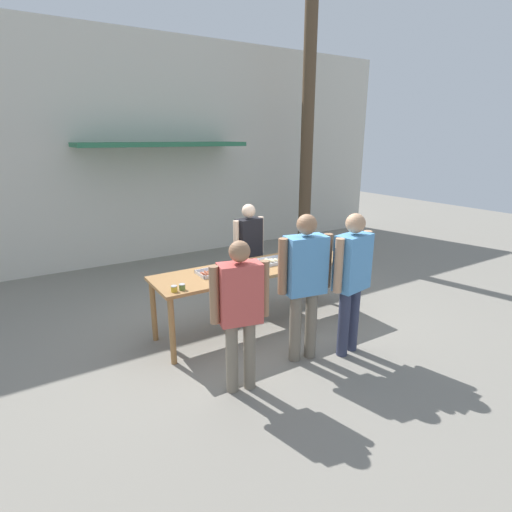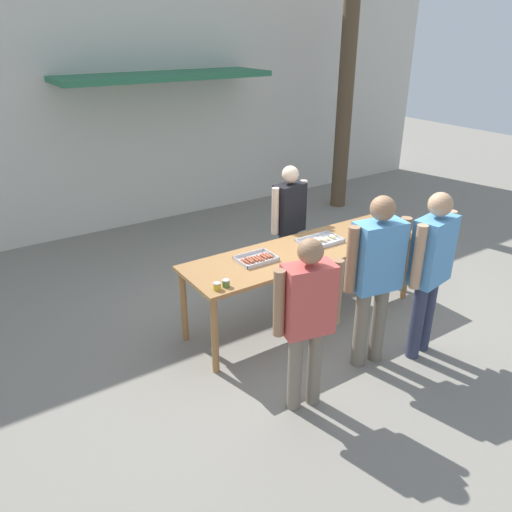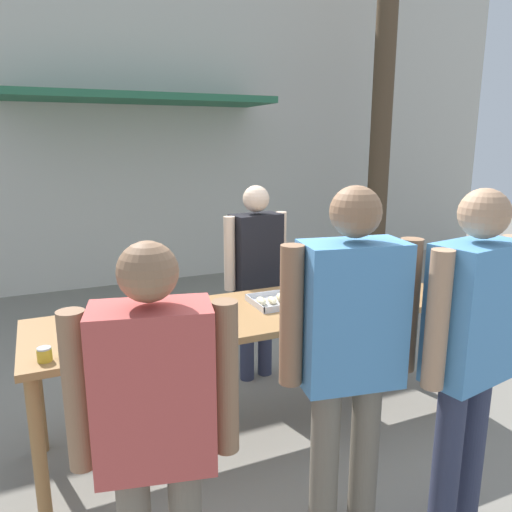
{
  "view_description": "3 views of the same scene",
  "coord_description": "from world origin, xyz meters",
  "px_view_note": "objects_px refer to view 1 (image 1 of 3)",
  "views": [
    {
      "loc": [
        -2.68,
        -4.32,
        2.53
      ],
      "look_at": [
        0.0,
        0.0,
        1.01
      ],
      "focal_mm": 28.0,
      "sensor_mm": 36.0,
      "label": 1
    },
    {
      "loc": [
        -3.18,
        -3.86,
        3.07
      ],
      "look_at": [
        -0.61,
        0.05,
        0.91
      ],
      "focal_mm": 35.0,
      "sensor_mm": 36.0,
      "label": 2
    },
    {
      "loc": [
        -1.23,
        -2.77,
        1.92
      ],
      "look_at": [
        0.32,
        0.72,
        1.03
      ],
      "focal_mm": 35.0,
      "sensor_mm": 36.0,
      "label": 3
    }
  ],
  "objects_px": {
    "food_tray_buns": "(269,262)",
    "person_server_behind_table": "(249,246)",
    "food_tray_sausages": "(214,273)",
    "person_customer_holding_hotdog": "(240,305)",
    "person_customer_with_cup": "(352,273)",
    "condiment_jar_mustard": "(174,289)",
    "person_customer_waiting_in_line": "(305,276)",
    "utility_pole": "(309,92)",
    "condiment_jar_ketchup": "(182,287)",
    "beer_cup": "(340,254)"
  },
  "relations": [
    {
      "from": "person_server_behind_table",
      "to": "food_tray_buns",
      "type": "bearing_deg",
      "value": -104.62
    },
    {
      "from": "beer_cup",
      "to": "person_customer_with_cup",
      "type": "height_order",
      "value": "person_customer_with_cup"
    },
    {
      "from": "food_tray_buns",
      "to": "person_customer_waiting_in_line",
      "type": "bearing_deg",
      "value": -101.9
    },
    {
      "from": "condiment_jar_mustard",
      "to": "beer_cup",
      "type": "bearing_deg",
      "value": 0.12
    },
    {
      "from": "condiment_jar_mustard",
      "to": "person_customer_waiting_in_line",
      "type": "height_order",
      "value": "person_customer_waiting_in_line"
    },
    {
      "from": "food_tray_buns",
      "to": "person_customer_with_cup",
      "type": "distance_m",
      "value": 1.3
    },
    {
      "from": "condiment_jar_ketchup",
      "to": "utility_pole",
      "type": "height_order",
      "value": "utility_pole"
    },
    {
      "from": "condiment_jar_mustard",
      "to": "condiment_jar_ketchup",
      "type": "distance_m",
      "value": 0.1
    },
    {
      "from": "beer_cup",
      "to": "person_customer_waiting_in_line",
      "type": "xyz_separation_m",
      "value": [
        -1.24,
        -0.74,
        0.12
      ]
    },
    {
      "from": "food_tray_buns",
      "to": "condiment_jar_ketchup",
      "type": "relative_size",
      "value": 6.7
    },
    {
      "from": "beer_cup",
      "to": "person_customer_waiting_in_line",
      "type": "height_order",
      "value": "person_customer_waiting_in_line"
    },
    {
      "from": "person_customer_with_cup",
      "to": "utility_pole",
      "type": "height_order",
      "value": "utility_pole"
    },
    {
      "from": "condiment_jar_ketchup",
      "to": "person_customer_holding_hotdog",
      "type": "xyz_separation_m",
      "value": [
        0.25,
        -0.89,
        0.05
      ]
    },
    {
      "from": "food_tray_sausages",
      "to": "food_tray_buns",
      "type": "relative_size",
      "value": 0.82
    },
    {
      "from": "person_customer_holding_hotdog",
      "to": "person_customer_waiting_in_line",
      "type": "height_order",
      "value": "person_customer_waiting_in_line"
    },
    {
      "from": "food_tray_sausages",
      "to": "person_customer_with_cup",
      "type": "xyz_separation_m",
      "value": [
        1.17,
        -1.24,
        0.14
      ]
    },
    {
      "from": "beer_cup",
      "to": "person_server_behind_table",
      "type": "height_order",
      "value": "person_server_behind_table"
    },
    {
      "from": "person_customer_holding_hotdog",
      "to": "person_customer_with_cup",
      "type": "distance_m",
      "value": 1.47
    },
    {
      "from": "food_tray_sausages",
      "to": "condiment_jar_ketchup",
      "type": "relative_size",
      "value": 5.48
    },
    {
      "from": "person_customer_holding_hotdog",
      "to": "utility_pole",
      "type": "height_order",
      "value": "utility_pole"
    },
    {
      "from": "beer_cup",
      "to": "condiment_jar_ketchup",
      "type": "bearing_deg",
      "value": 180.0
    },
    {
      "from": "condiment_jar_mustard",
      "to": "person_server_behind_table",
      "type": "bearing_deg",
      "value": 32.47
    },
    {
      "from": "person_customer_waiting_in_line",
      "to": "utility_pole",
      "type": "xyz_separation_m",
      "value": [
        3.03,
        3.81,
        2.43
      ]
    },
    {
      "from": "condiment_jar_ketchup",
      "to": "person_customer_holding_hotdog",
      "type": "height_order",
      "value": "person_customer_holding_hotdog"
    },
    {
      "from": "person_customer_holding_hotdog",
      "to": "person_customer_waiting_in_line",
      "type": "distance_m",
      "value": 0.94
    },
    {
      "from": "beer_cup",
      "to": "utility_pole",
      "type": "bearing_deg",
      "value": 59.73
    },
    {
      "from": "food_tray_buns",
      "to": "person_customer_waiting_in_line",
      "type": "xyz_separation_m",
      "value": [
        -0.23,
        -1.07,
        0.14
      ]
    },
    {
      "from": "condiment_jar_ketchup",
      "to": "beer_cup",
      "type": "distance_m",
      "value": 2.41
    },
    {
      "from": "condiment_jar_mustard",
      "to": "person_customer_with_cup",
      "type": "bearing_deg",
      "value": -26.71
    },
    {
      "from": "person_customer_with_cup",
      "to": "condiment_jar_mustard",
      "type": "bearing_deg",
      "value": -36.96
    },
    {
      "from": "person_customer_waiting_in_line",
      "to": "person_server_behind_table",
      "type": "bearing_deg",
      "value": -90.17
    },
    {
      "from": "person_customer_holding_hotdog",
      "to": "person_server_behind_table",
      "type": "bearing_deg",
      "value": -110.53
    },
    {
      "from": "condiment_jar_ketchup",
      "to": "utility_pole",
      "type": "xyz_separation_m",
      "value": [
        4.2,
        3.07,
        2.56
      ]
    },
    {
      "from": "food_tray_buns",
      "to": "person_server_behind_table",
      "type": "bearing_deg",
      "value": 83.26
    },
    {
      "from": "food_tray_buns",
      "to": "person_customer_holding_hotdog",
      "type": "relative_size",
      "value": 0.3
    },
    {
      "from": "utility_pole",
      "to": "person_server_behind_table",
      "type": "bearing_deg",
      "value": -142.81
    },
    {
      "from": "food_tray_sausages",
      "to": "food_tray_buns",
      "type": "distance_m",
      "value": 0.85
    },
    {
      "from": "person_customer_waiting_in_line",
      "to": "condiment_jar_ketchup",
      "type": "bearing_deg",
      "value": -22.57
    },
    {
      "from": "condiment_jar_ketchup",
      "to": "beer_cup",
      "type": "bearing_deg",
      "value": -0.0
    },
    {
      "from": "person_server_behind_table",
      "to": "person_customer_holding_hotdog",
      "type": "xyz_separation_m",
      "value": [
        -1.23,
        -1.89,
        0.0
      ]
    },
    {
      "from": "person_customer_waiting_in_line",
      "to": "food_tray_sausages",
      "type": "bearing_deg",
      "value": -49.96
    },
    {
      "from": "food_tray_sausages",
      "to": "person_customer_waiting_in_line",
      "type": "bearing_deg",
      "value": -59.72
    },
    {
      "from": "food_tray_buns",
      "to": "person_customer_holding_hotdog",
      "type": "height_order",
      "value": "person_customer_holding_hotdog"
    },
    {
      "from": "food_tray_sausages",
      "to": "person_server_behind_table",
      "type": "relative_size",
      "value": 0.25
    },
    {
      "from": "food_tray_buns",
      "to": "person_server_behind_table",
      "type": "distance_m",
      "value": 0.68
    },
    {
      "from": "person_customer_with_cup",
      "to": "person_customer_waiting_in_line",
      "type": "bearing_deg",
      "value": -28.33
    },
    {
      "from": "food_tray_sausages",
      "to": "person_customer_holding_hotdog",
      "type": "relative_size",
      "value": 0.24
    },
    {
      "from": "condiment_jar_mustard",
      "to": "person_customer_with_cup",
      "type": "relative_size",
      "value": 0.04
    },
    {
      "from": "food_tray_sausages",
      "to": "utility_pole",
      "type": "xyz_separation_m",
      "value": [
        3.65,
        2.74,
        2.58
      ]
    },
    {
      "from": "person_customer_holding_hotdog",
      "to": "person_customer_waiting_in_line",
      "type": "xyz_separation_m",
      "value": [
        0.92,
        0.15,
        0.08
      ]
    }
  ]
}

